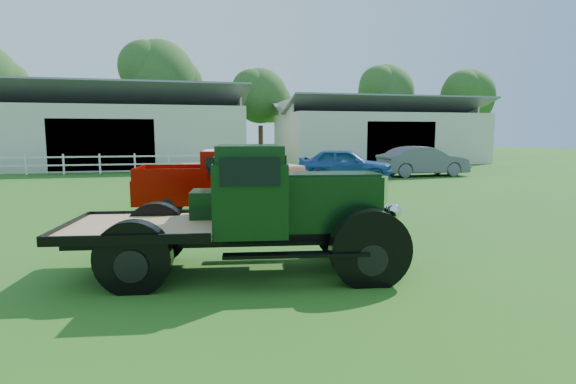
{
  "coord_description": "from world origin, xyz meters",
  "views": [
    {
      "loc": [
        -2.12,
        -8.74,
        2.37
      ],
      "look_at": [
        0.2,
        1.2,
        1.05
      ],
      "focal_mm": 28.0,
      "sensor_mm": 36.0,
      "label": 1
    }
  ],
  "objects": [
    {
      "name": "ground",
      "position": [
        0.0,
        0.0,
        0.0
      ],
      "size": [
        120.0,
        120.0,
        0.0
      ],
      "primitive_type": "plane",
      "color": "#285A20"
    },
    {
      "name": "shed_left",
      "position": [
        -7.0,
        26.0,
        2.8
      ],
      "size": [
        18.8,
        10.2,
        5.6
      ],
      "primitive_type": null,
      "color": "#B5B69E",
      "rests_on": "ground"
    },
    {
      "name": "shed_right",
      "position": [
        14.0,
        27.0,
        2.6
      ],
      "size": [
        16.8,
        9.2,
        5.2
      ],
      "primitive_type": null,
      "color": "#B5B69E",
      "rests_on": "ground"
    },
    {
      "name": "fence_rail",
      "position": [
        -8.0,
        20.0,
        0.6
      ],
      "size": [
        14.2,
        0.16,
        1.2
      ],
      "primitive_type": null,
      "color": "white",
      "rests_on": "ground"
    },
    {
      "name": "tree_b",
      "position": [
        -4.0,
        34.0,
        5.75
      ],
      "size": [
        6.9,
        6.9,
        11.5
      ],
      "primitive_type": null,
      "color": "#173C15",
      "rests_on": "ground"
    },
    {
      "name": "tree_c",
      "position": [
        5.0,
        33.0,
        4.5
      ],
      "size": [
        5.4,
        5.4,
        9.0
      ],
      "primitive_type": null,
      "color": "#173C15",
      "rests_on": "ground"
    },
    {
      "name": "tree_d",
      "position": [
        18.0,
        34.0,
        5.0
      ],
      "size": [
        6.0,
        6.0,
        10.0
      ],
      "primitive_type": null,
      "color": "#173C15",
      "rests_on": "ground"
    },
    {
      "name": "tree_e",
      "position": [
        26.0,
        32.0,
        4.75
      ],
      "size": [
        5.7,
        5.7,
        9.5
      ],
      "primitive_type": null,
      "color": "#173C15",
      "rests_on": "ground"
    },
    {
      "name": "vintage_flatbed",
      "position": [
        -1.14,
        -1.23,
        1.09
      ],
      "size": [
        5.78,
        2.94,
        2.19
      ],
      "primitive_type": null,
      "rotation": [
        0.0,
        0.0,
        -0.14
      ],
      "color": "black",
      "rests_on": "ground"
    },
    {
      "name": "red_pickup",
      "position": [
        -0.95,
        4.78,
        0.96
      ],
      "size": [
        5.47,
        2.66,
        1.92
      ],
      "primitive_type": null,
      "rotation": [
        0.0,
        0.0,
        -0.13
      ],
      "color": "#890500",
      "rests_on": "ground"
    },
    {
      "name": "white_pickup",
      "position": [
        0.12,
        8.21,
        0.84
      ],
      "size": [
        4.89,
        2.84,
        1.69
      ],
      "primitive_type": null,
      "rotation": [
        0.0,
        0.0,
        0.24
      ],
      "color": "beige",
      "rests_on": "ground"
    },
    {
      "name": "misc_car_blue",
      "position": [
        6.03,
        13.18,
        0.82
      ],
      "size": [
        5.2,
        3.75,
        1.64
      ],
      "primitive_type": "imported",
      "rotation": [
        0.0,
        0.0,
        1.15
      ],
      "color": "#234D90",
      "rests_on": "ground"
    },
    {
      "name": "misc_car_grey",
      "position": [
        11.07,
        14.23,
        0.84
      ],
      "size": [
        5.1,
        1.87,
        1.67
      ],
      "primitive_type": "imported",
      "rotation": [
        0.0,
        0.0,
        1.59
      ],
      "color": "#54535C",
      "rests_on": "ground"
    }
  ]
}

